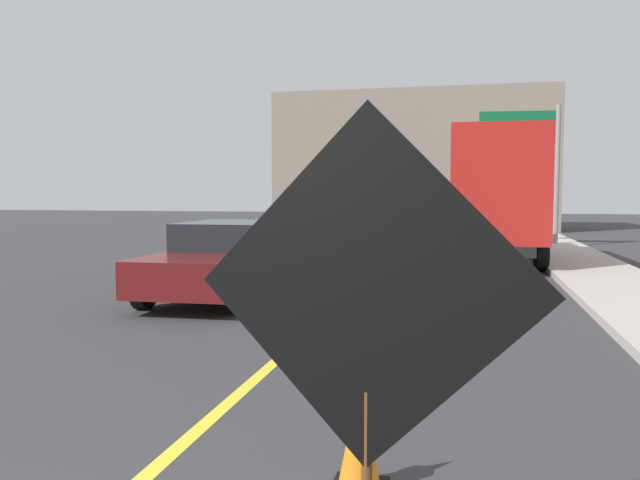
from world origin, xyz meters
The scene contains 11 objects.
lane_center_stripe centered at (0.00, 6.00, 0.00)m, with size 0.14×36.00×0.01m, color yellow.
roadwork_sign centered at (1.68, 1.62, 1.47)m, with size 1.62×0.25×2.33m.
arrow_board_trailer centered at (0.26, 13.08, 0.48)m, with size 1.60×1.89×2.70m.
box_truck centered at (2.80, 16.99, 1.89)m, with size 2.59×6.98×3.54m.
pickup_car centered at (-2.27, 10.05, 0.70)m, with size 2.06×4.91×1.38m.
highway_guide_sign centered at (4.43, 22.47, 3.42)m, with size 2.78×0.33×5.00m.
far_building_block centered at (-0.66, 34.16, 3.58)m, with size 14.46×6.43×7.17m, color gray.
traffic_cone_near_sign centered at (1.45, 2.83, 0.36)m, with size 0.36×0.36×0.74m.
traffic_cone_mid_lane centered at (0.86, 5.05, 0.30)m, with size 0.36×0.36×0.60m.
traffic_cone_far_lane centered at (0.72, 7.38, 0.33)m, with size 0.36×0.36×0.67m.
traffic_cone_curbside centered at (0.45, 9.90, 0.35)m, with size 0.36×0.36×0.71m.
Camera 1 is at (2.10, -1.12, 1.94)m, focal length 35.54 mm.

